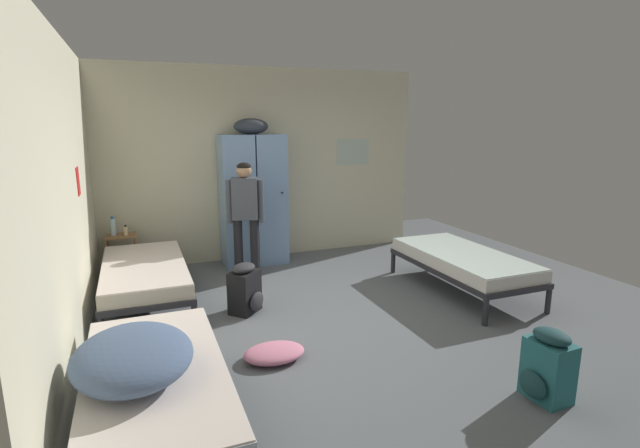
{
  "coord_description": "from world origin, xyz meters",
  "views": [
    {
      "loc": [
        -1.83,
        -4.37,
        2.04
      ],
      "look_at": [
        0.0,
        0.25,
        0.95
      ],
      "focal_mm": 26.55,
      "sensor_mm": 36.0,
      "label": 1
    }
  ],
  "objects_px": {
    "bed_left_rear": "(145,272)",
    "bedding_heap": "(133,357)",
    "shelf_unit": "(122,252)",
    "lotion_bottle": "(126,231)",
    "backpack_teal": "(548,367)",
    "backpack_black": "(245,289)",
    "locker_bank": "(253,197)",
    "person_traveler": "(245,209)",
    "water_bottle": "(113,227)",
    "clothes_pile_pink": "(274,353)",
    "bed_right": "(463,261)",
    "bed_left_front": "(156,384)"
  },
  "relations": [
    {
      "from": "shelf_unit",
      "to": "water_bottle",
      "type": "height_order",
      "value": "water_bottle"
    },
    {
      "from": "bed_right",
      "to": "clothes_pile_pink",
      "type": "height_order",
      "value": "bed_right"
    },
    {
      "from": "bed_left_front",
      "to": "water_bottle",
      "type": "relative_size",
      "value": 7.51
    },
    {
      "from": "bed_left_rear",
      "to": "lotion_bottle",
      "type": "xyz_separation_m",
      "value": [
        -0.18,
        1.11,
        0.25
      ]
    },
    {
      "from": "lotion_bottle",
      "to": "backpack_black",
      "type": "height_order",
      "value": "lotion_bottle"
    },
    {
      "from": "locker_bank",
      "to": "water_bottle",
      "type": "height_order",
      "value": "locker_bank"
    },
    {
      "from": "shelf_unit",
      "to": "backpack_teal",
      "type": "xyz_separation_m",
      "value": [
        2.96,
        -4.21,
        -0.09
      ]
    },
    {
      "from": "lotion_bottle",
      "to": "backpack_teal",
      "type": "distance_m",
      "value": 5.09
    },
    {
      "from": "backpack_teal",
      "to": "clothes_pile_pink",
      "type": "xyz_separation_m",
      "value": [
        -1.72,
        1.32,
        -0.2
      ]
    },
    {
      "from": "bed_left_rear",
      "to": "person_traveler",
      "type": "relative_size",
      "value": 1.25
    },
    {
      "from": "person_traveler",
      "to": "lotion_bottle",
      "type": "height_order",
      "value": "person_traveler"
    },
    {
      "from": "backpack_black",
      "to": "lotion_bottle",
      "type": "bearing_deg",
      "value": 124.13
    },
    {
      "from": "locker_bank",
      "to": "person_traveler",
      "type": "height_order",
      "value": "locker_bank"
    },
    {
      "from": "clothes_pile_pink",
      "to": "lotion_bottle",
      "type": "bearing_deg",
      "value": 112.3
    },
    {
      "from": "bedding_heap",
      "to": "backpack_black",
      "type": "relative_size",
      "value": 1.56
    },
    {
      "from": "bed_right",
      "to": "backpack_black",
      "type": "distance_m",
      "value": 2.62
    },
    {
      "from": "locker_bank",
      "to": "bed_right",
      "type": "bearing_deg",
      "value": -45.32
    },
    {
      "from": "bedding_heap",
      "to": "shelf_unit",
      "type": "bearing_deg",
      "value": 92.02
    },
    {
      "from": "locker_bank",
      "to": "bed_left_front",
      "type": "height_order",
      "value": "locker_bank"
    },
    {
      "from": "shelf_unit",
      "to": "water_bottle",
      "type": "xyz_separation_m",
      "value": [
        -0.08,
        0.02,
        0.34
      ]
    },
    {
      "from": "shelf_unit",
      "to": "lotion_bottle",
      "type": "height_order",
      "value": "lotion_bottle"
    },
    {
      "from": "bed_right",
      "to": "lotion_bottle",
      "type": "relative_size",
      "value": 13.46
    },
    {
      "from": "bedding_heap",
      "to": "clothes_pile_pink",
      "type": "xyz_separation_m",
      "value": [
        1.11,
        0.77,
        -0.57
      ]
    },
    {
      "from": "lotion_bottle",
      "to": "water_bottle",
      "type": "bearing_deg",
      "value": 158.2
    },
    {
      "from": "lotion_bottle",
      "to": "backpack_teal",
      "type": "xyz_separation_m",
      "value": [
        2.89,
        -4.17,
        -0.37
      ]
    },
    {
      "from": "backpack_teal",
      "to": "person_traveler",
      "type": "bearing_deg",
      "value": 111.68
    },
    {
      "from": "bed_left_front",
      "to": "backpack_black",
      "type": "bearing_deg",
      "value": 61.44
    },
    {
      "from": "locker_bank",
      "to": "bedding_heap",
      "type": "xyz_separation_m",
      "value": [
        -1.66,
        -3.66,
        -0.34
      ]
    },
    {
      "from": "locker_bank",
      "to": "lotion_bottle",
      "type": "xyz_separation_m",
      "value": [
        -1.72,
        -0.04,
        -0.34
      ]
    },
    {
      "from": "shelf_unit",
      "to": "person_traveler",
      "type": "bearing_deg",
      "value": -21.94
    },
    {
      "from": "shelf_unit",
      "to": "bedding_heap",
      "type": "xyz_separation_m",
      "value": [
        0.13,
        -3.67,
        0.28
      ]
    },
    {
      "from": "bed_left_rear",
      "to": "backpack_black",
      "type": "distance_m",
      "value": 1.18
    },
    {
      "from": "bed_left_rear",
      "to": "backpack_teal",
      "type": "distance_m",
      "value": 4.09
    },
    {
      "from": "locker_bank",
      "to": "bedding_heap",
      "type": "relative_size",
      "value": 2.41
    },
    {
      "from": "bed_left_rear",
      "to": "bedding_heap",
      "type": "distance_m",
      "value": 2.53
    },
    {
      "from": "backpack_black",
      "to": "clothes_pile_pink",
      "type": "height_order",
      "value": "backpack_black"
    },
    {
      "from": "shelf_unit",
      "to": "bed_right",
      "type": "relative_size",
      "value": 0.3
    },
    {
      "from": "person_traveler",
      "to": "backpack_teal",
      "type": "height_order",
      "value": "person_traveler"
    },
    {
      "from": "locker_bank",
      "to": "bed_left_rear",
      "type": "relative_size",
      "value": 1.09
    },
    {
      "from": "locker_bank",
      "to": "shelf_unit",
      "type": "distance_m",
      "value": 1.89
    },
    {
      "from": "shelf_unit",
      "to": "clothes_pile_pink",
      "type": "bearing_deg",
      "value": -66.8
    },
    {
      "from": "water_bottle",
      "to": "lotion_bottle",
      "type": "distance_m",
      "value": 0.17
    },
    {
      "from": "bedding_heap",
      "to": "bed_left_rear",
      "type": "bearing_deg",
      "value": 87.25
    },
    {
      "from": "shelf_unit",
      "to": "backpack_black",
      "type": "bearing_deg",
      "value": -54.93
    },
    {
      "from": "bed_right",
      "to": "shelf_unit",
      "type": "bearing_deg",
      "value": 151.48
    },
    {
      "from": "locker_bank",
      "to": "water_bottle",
      "type": "xyz_separation_m",
      "value": [
        -1.87,
        0.02,
        -0.28
      ]
    },
    {
      "from": "backpack_teal",
      "to": "backpack_black",
      "type": "distance_m",
      "value": 2.98
    },
    {
      "from": "bedding_heap",
      "to": "backpack_teal",
      "type": "relative_size",
      "value": 1.56
    },
    {
      "from": "person_traveler",
      "to": "clothes_pile_pink",
      "type": "xyz_separation_m",
      "value": [
        -0.29,
        -2.28,
        -0.86
      ]
    },
    {
      "from": "bedding_heap",
      "to": "water_bottle",
      "type": "xyz_separation_m",
      "value": [
        -0.21,
        3.69,
        0.06
      ]
    }
  ]
}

